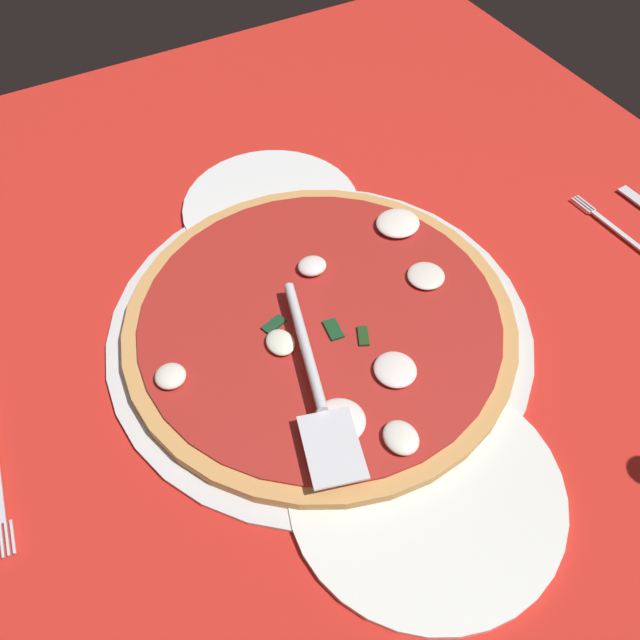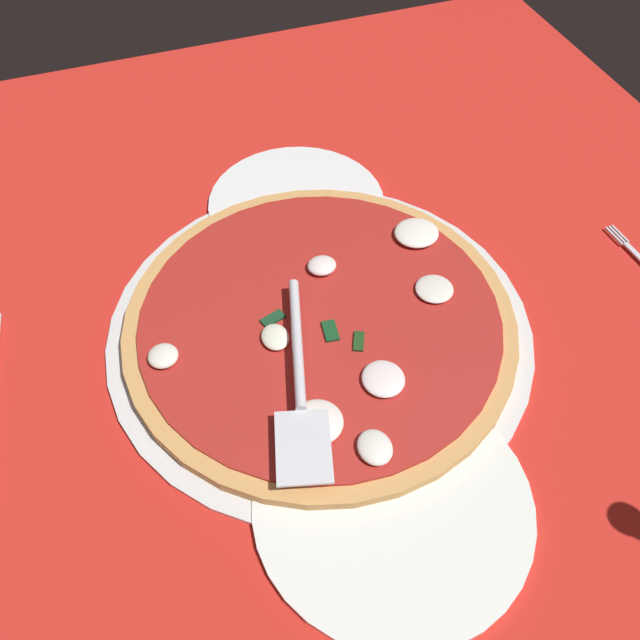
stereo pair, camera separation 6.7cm
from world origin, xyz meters
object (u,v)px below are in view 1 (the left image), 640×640
object	(u,v)px
dinner_plate_left	(271,208)
pizza_server	(315,382)
dinner_plate_right	(430,488)
pizza	(322,322)

from	to	relation	value
dinner_plate_left	pizza_server	distance (cm)	28.02
dinner_plate_right	pizza_server	bearing A→B (deg)	-159.67
dinner_plate_left	dinner_plate_right	distance (cm)	39.07
pizza	pizza_server	xyz separation A→B (cm)	(7.43, -4.81, 2.22)
pizza	pizza_server	distance (cm)	9.13
dinner_plate_right	pizza_server	size ratio (longest dim) A/B	1.09
dinner_plate_left	pizza_server	xyz separation A→B (cm)	(26.51, -8.44, 3.37)
pizza	dinner_plate_right	bearing A→B (deg)	-0.65
pizza	pizza_server	world-z (taller)	pizza_server
dinner_plate_left	dinner_plate_right	bearing A→B (deg)	-5.67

